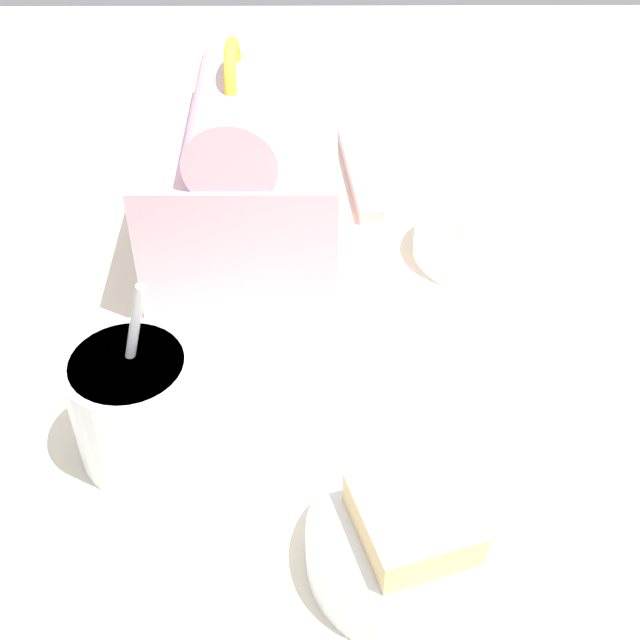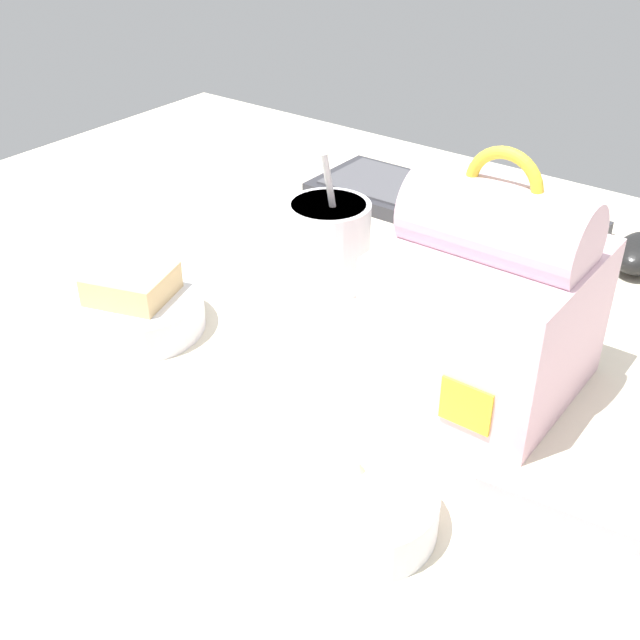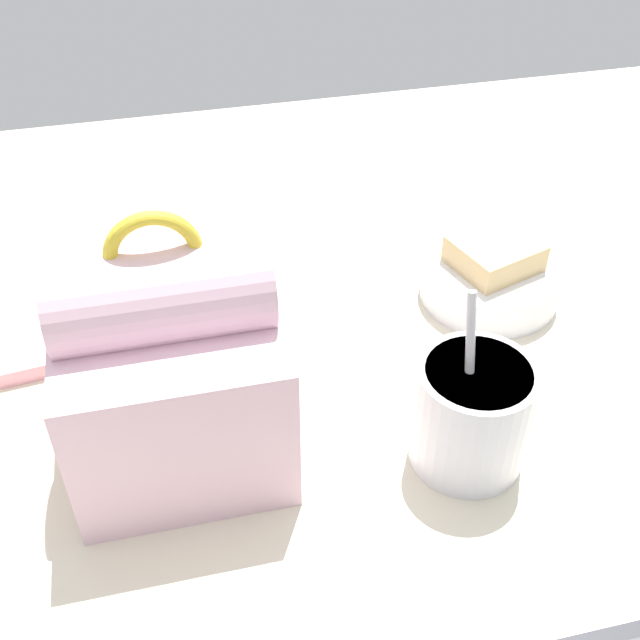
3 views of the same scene
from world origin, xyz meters
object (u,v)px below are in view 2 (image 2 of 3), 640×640
at_px(bento_bowl_snacks, 363,507).
at_px(lunch_bag, 489,301).
at_px(chopstick_case, 602,521).
at_px(bento_bowl_sandwich, 135,307).
at_px(soup_cup, 328,242).
at_px(keyboard, 450,207).

bearing_deg(bento_bowl_snacks, lunch_bag, 94.21).
bearing_deg(chopstick_case, bento_bowl_sandwich, -177.99).
height_order(bento_bowl_sandwich, chopstick_case, bento_bowl_sandwich).
xyz_separation_m(bento_bowl_snacks, chopstick_case, (0.14, 0.10, -0.01)).
bearing_deg(bento_bowl_sandwich, bento_bowl_snacks, -14.27).
distance_m(bento_bowl_sandwich, chopstick_case, 0.47).
relative_size(lunch_bag, soup_cup, 1.42).
height_order(bento_bowl_sandwich, bento_bowl_snacks, bento_bowl_sandwich).
height_order(keyboard, bento_bowl_snacks, bento_bowl_snacks).
bearing_deg(lunch_bag, keyboard, 123.33).
bearing_deg(keyboard, lunch_bag, -56.67).
xyz_separation_m(keyboard, bento_bowl_snacks, (0.21, -0.51, 0.01)).
distance_m(lunch_bag, chopstick_case, 0.20).
bearing_deg(soup_cup, keyboard, 85.08).
distance_m(keyboard, bento_bowl_snacks, 0.55).
bearing_deg(soup_cup, bento_bowl_snacks, -49.61).
height_order(keyboard, chopstick_case, keyboard).
relative_size(soup_cup, bento_bowl_sandwich, 1.14).
relative_size(keyboard, chopstick_case, 2.03).
relative_size(keyboard, bento_bowl_snacks, 3.47).
relative_size(soup_cup, chopstick_case, 0.84).
distance_m(soup_cup, chopstick_case, 0.41).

